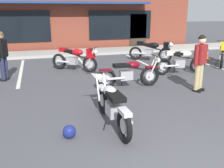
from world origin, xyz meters
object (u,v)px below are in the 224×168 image
(traffic_cone, at_px, (206,54))
(helmet_on_pavement, at_px, (69,132))
(person_in_shorts_foreground, at_px, (200,60))
(motorcycle_green_cafe_racer, at_px, (152,50))
(motorcycle_orange_scrambler, at_px, (223,53))
(motorcycle_black_cruiser, at_px, (76,58))
(person_in_black_shirt, at_px, (2,53))
(motorcycle_foreground_classic, at_px, (112,105))
(motorcycle_red_sportbike, at_px, (184,60))
(motorcycle_blue_standard, at_px, (129,73))

(traffic_cone, bearing_deg, helmet_on_pavement, -140.89)
(helmet_on_pavement, bearing_deg, person_in_shorts_foreground, 24.00)
(motorcycle_green_cafe_racer, bearing_deg, motorcycle_orange_scrambler, -31.61)
(person_in_shorts_foreground, bearing_deg, motorcycle_black_cruiser, 130.35)
(motorcycle_orange_scrambler, relative_size, person_in_black_shirt, 1.03)
(motorcycle_foreground_classic, xyz_separation_m, motorcycle_green_cafe_racer, (3.83, 6.11, 0.07))
(motorcycle_black_cruiser, relative_size, motorcycle_green_cafe_racer, 1.00)
(traffic_cone, bearing_deg, motorcycle_black_cruiser, -173.92)
(motorcycle_green_cafe_racer, xyz_separation_m, motorcycle_orange_scrambler, (2.63, -1.62, 0.00))
(motorcycle_green_cafe_racer, height_order, traffic_cone, motorcycle_green_cafe_racer)
(motorcycle_orange_scrambler, bearing_deg, motorcycle_green_cafe_racer, 148.39)
(motorcycle_orange_scrambler, relative_size, person_in_shorts_foreground, 1.03)
(motorcycle_green_cafe_racer, relative_size, person_in_shorts_foreground, 1.03)
(motorcycle_red_sportbike, distance_m, motorcycle_black_cruiser, 4.16)
(motorcycle_black_cruiser, bearing_deg, motorcycle_green_cafe_racer, 14.43)
(motorcycle_red_sportbike, height_order, person_in_black_shirt, person_in_black_shirt)
(motorcycle_blue_standard, relative_size, person_in_black_shirt, 1.26)
(motorcycle_red_sportbike, relative_size, person_in_shorts_foreground, 1.26)
(motorcycle_blue_standard, height_order, person_in_shorts_foreground, person_in_shorts_foreground)
(motorcycle_red_sportbike, bearing_deg, motorcycle_foreground_classic, -137.81)
(motorcycle_foreground_classic, distance_m, motorcycle_red_sportbike, 5.28)
(motorcycle_orange_scrambler, xyz_separation_m, person_in_shorts_foreground, (-3.31, -2.97, 0.42))
(motorcycle_green_cafe_racer, xyz_separation_m, person_in_shorts_foreground, (-0.67, -4.59, 0.42))
(helmet_on_pavement, distance_m, traffic_cone, 9.75)
(motorcycle_blue_standard, relative_size, person_in_shorts_foreground, 1.26)
(motorcycle_red_sportbike, bearing_deg, person_in_shorts_foreground, -110.43)
(motorcycle_foreground_classic, xyz_separation_m, helmet_on_pavement, (-0.94, -0.30, -0.33))
(traffic_cone, bearing_deg, motorcycle_blue_standard, -147.50)
(motorcycle_red_sportbike, distance_m, person_in_shorts_foreground, 2.20)
(motorcycle_red_sportbike, xyz_separation_m, traffic_cone, (2.71, 2.30, -0.27))
(person_in_black_shirt, bearing_deg, traffic_cone, 8.58)
(motorcycle_green_cafe_racer, distance_m, person_in_black_shirt, 6.57)
(motorcycle_blue_standard, relative_size, traffic_cone, 3.98)
(motorcycle_black_cruiser, relative_size, helmet_on_pavement, 6.64)
(motorcycle_blue_standard, relative_size, motorcycle_green_cafe_racer, 1.22)
(motorcycle_red_sportbike, bearing_deg, motorcycle_blue_standard, -157.31)
(motorcycle_foreground_classic, relative_size, helmet_on_pavement, 8.11)
(motorcycle_black_cruiser, distance_m, motorcycle_orange_scrambler, 6.42)
(motorcycle_orange_scrambler, bearing_deg, helmet_on_pavement, -147.08)
(motorcycle_red_sportbike, relative_size, person_in_black_shirt, 1.26)
(motorcycle_red_sportbike, distance_m, motorcycle_green_cafe_racer, 2.57)
(motorcycle_black_cruiser, xyz_separation_m, traffic_cone, (6.54, 0.70, -0.27))
(motorcycle_black_cruiser, xyz_separation_m, motorcycle_orange_scrambler, (6.39, -0.66, 0.00))
(motorcycle_black_cruiser, relative_size, person_in_shorts_foreground, 1.03)
(motorcycle_foreground_classic, height_order, motorcycle_orange_scrambler, same)
(person_in_black_shirt, bearing_deg, motorcycle_orange_scrambler, 0.17)
(motorcycle_red_sportbike, xyz_separation_m, motorcycle_orange_scrambler, (2.55, 0.95, 0.00))
(motorcycle_red_sportbike, height_order, motorcycle_black_cruiser, same)
(person_in_shorts_foreground, xyz_separation_m, helmet_on_pavement, (-4.10, -1.82, -0.82))
(motorcycle_orange_scrambler, xyz_separation_m, traffic_cone, (0.16, 1.35, -0.27))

